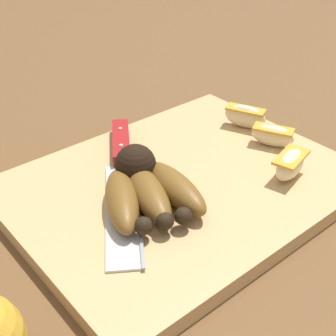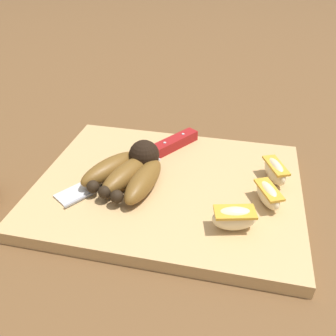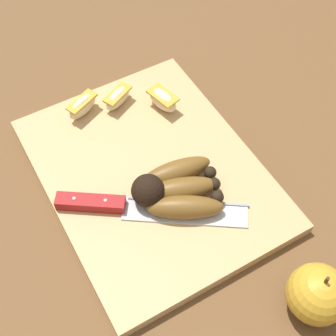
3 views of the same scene
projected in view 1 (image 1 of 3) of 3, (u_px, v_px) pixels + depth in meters
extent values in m
plane|color=brown|center=(176.00, 199.00, 0.57)|extent=(6.00, 6.00, 0.00)
cube|color=tan|center=(181.00, 186.00, 0.58)|extent=(0.40, 0.31, 0.02)
sphere|color=black|center=(136.00, 165.00, 0.55)|extent=(0.05, 0.05, 0.05)
ellipsoid|color=brown|center=(121.00, 200.00, 0.51)|extent=(0.08, 0.11, 0.03)
sphere|color=black|center=(144.00, 226.00, 0.47)|extent=(0.02, 0.02, 0.02)
ellipsoid|color=brown|center=(149.00, 194.00, 0.52)|extent=(0.07, 0.12, 0.03)
sphere|color=black|center=(165.00, 221.00, 0.48)|extent=(0.02, 0.02, 0.02)
ellipsoid|color=brown|center=(175.00, 188.00, 0.53)|extent=(0.05, 0.11, 0.03)
sphere|color=black|center=(183.00, 216.00, 0.49)|extent=(0.02, 0.02, 0.02)
cube|color=silver|center=(125.00, 213.00, 0.51)|extent=(0.13, 0.17, 0.00)
cube|color=#99999E|center=(139.00, 210.00, 0.51)|extent=(0.10, 0.15, 0.00)
cube|color=maroon|center=(121.00, 143.00, 0.63)|extent=(0.07, 0.10, 0.02)
cylinder|color=#B2B2B7|center=(120.00, 128.00, 0.64)|extent=(0.01, 0.01, 0.00)
cylinder|color=#B2B2B7|center=(121.00, 145.00, 0.60)|extent=(0.01, 0.01, 0.00)
ellipsoid|color=beige|center=(290.00, 165.00, 0.57)|extent=(0.06, 0.04, 0.03)
cube|color=gold|center=(291.00, 157.00, 0.56)|extent=(0.06, 0.04, 0.00)
ellipsoid|color=beige|center=(273.00, 136.00, 0.63)|extent=(0.04, 0.06, 0.03)
cube|color=gold|center=(273.00, 129.00, 0.63)|extent=(0.04, 0.06, 0.00)
ellipsoid|color=beige|center=(245.00, 117.00, 0.67)|extent=(0.04, 0.06, 0.03)
cube|color=gold|center=(246.00, 110.00, 0.67)|extent=(0.04, 0.06, 0.00)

